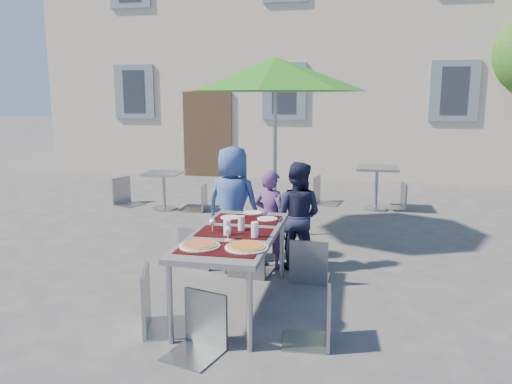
% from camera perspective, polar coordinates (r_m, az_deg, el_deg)
% --- Properties ---
extents(ground, '(90.00, 90.00, 0.00)m').
position_cam_1_polar(ground, '(5.75, -8.16, -10.17)').
color(ground, '#424144').
rests_on(ground, ground).
extents(building, '(13.60, 8.20, 11.10)m').
position_cam_1_polar(building, '(16.88, 5.46, 20.25)').
color(building, '#B9AC95').
rests_on(building, ground).
extents(dining_table, '(0.80, 1.85, 0.76)m').
position_cam_1_polar(dining_table, '(4.88, -2.49, -5.27)').
color(dining_table, '#45454A').
rests_on(dining_table, ground).
extents(pizza_near_left, '(0.36, 0.36, 0.03)m').
position_cam_1_polar(pizza_near_left, '(4.42, -6.47, -6.04)').
color(pizza_near_left, white).
rests_on(pizza_near_left, dining_table).
extents(pizza_near_right, '(0.38, 0.38, 0.03)m').
position_cam_1_polar(pizza_near_right, '(4.35, -1.10, -6.26)').
color(pizza_near_right, white).
rests_on(pizza_near_right, dining_table).
extents(glassware, '(0.52, 0.41, 0.15)m').
position_cam_1_polar(glassware, '(4.77, -2.21, -3.99)').
color(glassware, silver).
rests_on(glassware, dining_table).
extents(place_settings, '(0.66, 0.49, 0.01)m').
position_cam_1_polar(place_settings, '(5.48, -0.62, -2.77)').
color(place_settings, white).
rests_on(place_settings, dining_table).
extents(child_0, '(0.79, 0.59, 1.46)m').
position_cam_1_polar(child_0, '(6.28, -2.66, -1.34)').
color(child_0, '#355392').
rests_on(child_0, ground).
extents(child_1, '(0.52, 0.44, 1.20)m').
position_cam_1_polar(child_1, '(6.01, 1.67, -3.12)').
color(child_1, '#56346B').
rests_on(child_1, ground).
extents(child_2, '(0.68, 0.47, 1.30)m').
position_cam_1_polar(child_2, '(6.00, 4.68, -2.70)').
color(child_2, '#191D37').
rests_on(child_2, ground).
extents(chair_0, '(0.50, 0.50, 0.94)m').
position_cam_1_polar(chair_0, '(6.08, -6.69, -3.51)').
color(chair_0, '#94989F').
rests_on(chair_0, ground).
extents(chair_1, '(0.50, 0.50, 1.02)m').
position_cam_1_polar(chair_1, '(5.71, -0.82, -3.86)').
color(chair_1, gray).
rests_on(chair_1, ground).
extents(chair_2, '(0.43, 0.43, 0.96)m').
position_cam_1_polar(chair_2, '(5.57, 6.20, -4.75)').
color(chair_2, gray).
rests_on(chair_2, ground).
extents(chair_3, '(0.60, 0.60, 1.06)m').
position_cam_1_polar(chair_3, '(4.48, -11.23, -7.85)').
color(chair_3, '#939B9F').
rests_on(chair_3, ground).
extents(chair_4, '(0.42, 0.41, 0.88)m').
position_cam_1_polar(chair_4, '(4.22, 7.10, -10.56)').
color(chair_4, gray).
rests_on(chair_4, ground).
extents(chair_5, '(0.50, 0.50, 0.91)m').
position_cam_1_polar(chair_5, '(4.09, -6.57, -10.98)').
color(chair_5, gray).
rests_on(chair_5, ground).
extents(patio_umbrella, '(2.57, 2.57, 2.60)m').
position_cam_1_polar(patio_umbrella, '(7.24, 2.26, 13.14)').
color(patio_umbrella, '#9FA1A6').
rests_on(patio_umbrella, ground).
extents(cafe_table_0, '(0.65, 0.65, 0.70)m').
position_cam_1_polar(cafe_table_0, '(9.33, -10.49, 0.77)').
color(cafe_table_0, '#9FA1A6').
rests_on(cafe_table_0, ground).
extents(bg_chair_l_0, '(0.58, 0.58, 1.00)m').
position_cam_1_polar(bg_chair_l_0, '(9.93, -14.80, 1.96)').
color(bg_chair_l_0, gray).
rests_on(bg_chair_l_0, ground).
extents(bg_chair_r_0, '(0.44, 0.43, 0.90)m').
position_cam_1_polar(bg_chair_r_0, '(9.12, -6.55, 1.09)').
color(bg_chair_r_0, '#8F949A').
rests_on(bg_chair_r_0, ground).
extents(cafe_table_1, '(0.75, 0.75, 0.80)m').
position_cam_1_polar(cafe_table_1, '(9.41, 13.63, 1.41)').
color(cafe_table_1, '#9FA1A6').
rests_on(cafe_table_1, ground).
extents(bg_chair_l_1, '(0.53, 0.52, 1.02)m').
position_cam_1_polar(bg_chair_l_1, '(9.74, 7.62, 2.13)').
color(bg_chair_l_1, gray).
rests_on(bg_chair_l_1, ground).
extents(bg_chair_r_1, '(0.46, 0.46, 0.92)m').
position_cam_1_polar(bg_chair_r_1, '(9.65, 16.06, 1.32)').
color(bg_chair_r_1, '#92989D').
rests_on(bg_chair_r_1, ground).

